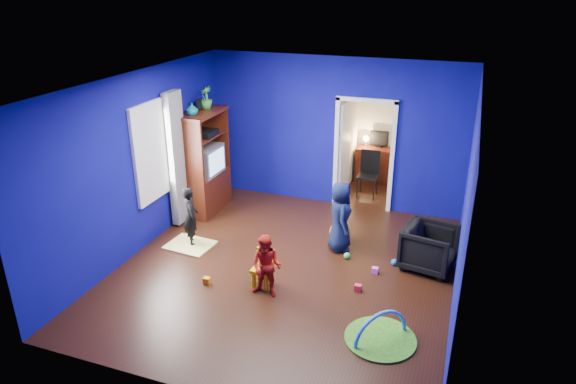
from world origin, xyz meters
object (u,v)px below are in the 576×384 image
(child_black, at_px, (191,216))
(study_desk, at_px, (376,164))
(child_navy, at_px, (340,216))
(kid_chair, at_px, (262,271))
(folding_chair, at_px, (368,175))
(toddler_red, at_px, (267,266))
(play_mat, at_px, (380,339))
(armchair, at_px, (429,248))
(hopper_ball, at_px, (340,232))
(tv_armoire, at_px, (204,162))
(vase, at_px, (192,109))
(crt_tv, at_px, (206,160))

(child_black, relative_size, study_desk, 1.17)
(child_navy, bearing_deg, kid_chair, 129.12)
(child_black, xyz_separation_m, folding_chair, (2.38, 3.04, -0.06))
(toddler_red, distance_m, play_mat, 1.82)
(armchair, relative_size, toddler_red, 0.82)
(child_black, bearing_deg, study_desk, -69.85)
(toddler_red, distance_m, study_desk, 5.04)
(hopper_ball, bearing_deg, toddler_red, -106.86)
(child_black, height_order, tv_armoire, tv_armoire)
(child_navy, bearing_deg, child_black, 82.62)
(hopper_ball, distance_m, folding_chair, 2.15)
(play_mat, bearing_deg, child_navy, 117.21)
(armchair, xyz_separation_m, play_mat, (-0.38, -1.99, -0.34))
(vase, distance_m, study_desk, 4.43)
(child_black, height_order, child_navy, child_navy)
(vase, bearing_deg, child_black, -67.24)
(child_black, bearing_deg, hopper_ball, -107.82)
(toddler_red, xyz_separation_m, tv_armoire, (-2.21, 2.34, 0.51))
(tv_armoire, bearing_deg, armchair, -10.44)
(tv_armoire, xyz_separation_m, study_desk, (2.82, 2.66, -0.60))
(kid_chair, height_order, study_desk, study_desk)
(folding_chair, bearing_deg, armchair, -59.40)
(toddler_red, relative_size, hopper_ball, 2.58)
(kid_chair, bearing_deg, play_mat, -13.05)
(kid_chair, distance_m, study_desk, 4.86)
(toddler_red, xyz_separation_m, study_desk, (0.61, 5.00, -0.09))
(child_navy, distance_m, vase, 3.22)
(armchair, relative_size, play_mat, 0.86)
(play_mat, xyz_separation_m, folding_chair, (-1.10, 4.48, 0.45))
(crt_tv, xyz_separation_m, kid_chair, (2.02, -2.14, -0.77))
(play_mat, xyz_separation_m, study_desk, (-1.10, 5.44, 0.36))
(armchair, bearing_deg, crt_tv, 90.02)
(toddler_red, height_order, crt_tv, crt_tv)
(child_black, distance_m, hopper_ball, 2.55)
(toddler_red, distance_m, crt_tv, 3.24)
(armchair, bearing_deg, play_mat, 179.83)
(tv_armoire, distance_m, study_desk, 3.93)
(toddler_red, bearing_deg, armchair, 37.05)
(vase, xyz_separation_m, tv_armoire, (0.00, 0.30, -1.09))
(child_navy, xyz_separation_m, crt_tv, (-2.80, 0.67, 0.42))
(child_black, xyz_separation_m, tv_armoire, (-0.44, 1.34, 0.46))
(child_black, xyz_separation_m, vase, (-0.44, 1.04, 1.55))
(hopper_ball, bearing_deg, tv_armoire, 171.36)
(hopper_ball, height_order, folding_chair, folding_chair)
(study_desk, distance_m, folding_chair, 0.96)
(vase, height_order, play_mat, vase)
(folding_chair, bearing_deg, child_black, -128.09)
(vase, bearing_deg, child_navy, -7.50)
(child_navy, relative_size, play_mat, 1.32)
(child_navy, height_order, toddler_red, child_navy)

